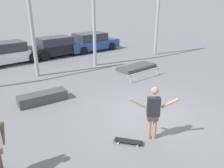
{
  "coord_description": "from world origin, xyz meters",
  "views": [
    {
      "loc": [
        -5.04,
        -4.87,
        3.8
      ],
      "look_at": [
        -0.37,
        1.74,
        0.73
      ],
      "focal_mm": 35.0,
      "sensor_mm": 36.0,
      "label": 1
    }
  ],
  "objects": [
    {
      "name": "canopy_support_right",
      "position": [
        4.5,
        6.69,
        3.39
      ],
      "size": [
        5.55,
        0.2,
        5.51
      ],
      "color": "#A5A8AD",
      "rests_on": "ground_plane"
    },
    {
      "name": "grind_rail",
      "position": [
        2.64,
        2.98,
        0.34
      ],
      "size": [
        2.48,
        0.21,
        0.44
      ],
      "rotation": [
        0.0,
        0.0,
        0.06
      ],
      "color": "#B7BABF",
      "rests_on": "ground_plane"
    },
    {
      "name": "skateboarder",
      "position": [
        -0.92,
        -1.06,
        0.92
      ],
      "size": [
        1.16,
        0.87,
        1.63
      ],
      "rotation": [
        0.0,
        0.0,
        -0.63
      ],
      "color": "tan",
      "rests_on": "ground_plane"
    },
    {
      "name": "grind_box",
      "position": [
        -2.7,
        3.24,
        0.2
      ],
      "size": [
        1.91,
        0.65,
        0.4
      ],
      "primitive_type": "cube",
      "rotation": [
        0.0,
        0.0,
        -0.03
      ],
      "color": "#47474C",
      "rests_on": "ground_plane"
    },
    {
      "name": "skateboard",
      "position": [
        -1.63,
        -0.86,
        0.06
      ],
      "size": [
        0.69,
        0.76,
        0.08
      ],
      "rotation": [
        0.0,
        0.0,
        -0.87
      ],
      "color": "black",
      "rests_on": "ground_plane"
    },
    {
      "name": "ground_plane",
      "position": [
        0.0,
        0.0,
        0.0
      ],
      "size": [
        36.0,
        36.0,
        0.0
      ],
      "primitive_type": "plane",
      "color": "slate"
    },
    {
      "name": "manual_pad",
      "position": [
        3.44,
        4.56,
        0.1
      ],
      "size": [
        2.57,
        1.25,
        0.2
      ],
      "primitive_type": "cube",
      "rotation": [
        0.0,
        0.0,
        0.09
      ],
      "color": "#47474C",
      "rests_on": "ground_plane"
    },
    {
      "name": "parked_car_black",
      "position": [
        0.82,
        10.51,
        0.68
      ],
      "size": [
        4.48,
        2.17,
        1.41
      ],
      "rotation": [
        0.0,
        0.0,
        0.08
      ],
      "color": "black",
      "rests_on": "ground_plane"
    },
    {
      "name": "parked_car_blue",
      "position": [
        3.89,
        10.67,
        0.68
      ],
      "size": [
        4.57,
        2.23,
        1.43
      ],
      "rotation": [
        0.0,
        0.0,
        0.08
      ],
      "color": "#284793",
      "rests_on": "ground_plane"
    },
    {
      "name": "parked_car_white",
      "position": [
        -2.55,
        10.26,
        0.68
      ],
      "size": [
        4.42,
        2.18,
        1.4
      ],
      "rotation": [
        0.0,
        0.0,
        0.1
      ],
      "color": "white",
      "rests_on": "ground_plane"
    }
  ]
}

